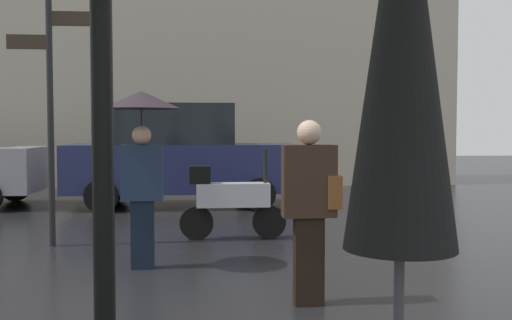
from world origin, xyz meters
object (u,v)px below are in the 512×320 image
at_px(pedestrian_with_bag, 311,201).
at_px(parked_car_right, 179,155).
at_px(folded_patio_umbrella_far, 402,64).
at_px(street_signpost, 51,98).
at_px(pedestrian_with_umbrella, 142,135).
at_px(parked_scooter, 230,199).

distance_m(pedestrian_with_bag, parked_car_right, 6.93).
relative_size(folded_patio_umbrella_far, parked_car_right, 0.57).
distance_m(pedestrian_with_bag, street_signpost, 4.14).
height_order(folded_patio_umbrella_far, pedestrian_with_umbrella, folded_patio_umbrella_far).
bearing_deg(parked_scooter, pedestrian_with_bag, -58.01).
bearing_deg(folded_patio_umbrella_far, parked_car_right, 96.14).
distance_m(pedestrian_with_umbrella, street_signpost, 1.92).
xyz_separation_m(folded_patio_umbrella_far, street_signpost, (-2.55, 5.91, 0.19)).
height_order(parked_scooter, parked_car_right, parked_car_right).
bearing_deg(parked_scooter, folded_patio_umbrella_far, -65.23).
height_order(pedestrian_with_bag, parked_scooter, pedestrian_with_bag).
relative_size(pedestrian_with_umbrella, pedestrian_with_bag, 1.21).
bearing_deg(folded_patio_umbrella_far, parked_scooter, 92.39).
bearing_deg(folded_patio_umbrella_far, pedestrian_with_umbrella, 105.76).
xyz_separation_m(parked_car_right, street_signpost, (-1.49, -3.95, 0.91)).
relative_size(parked_scooter, parked_car_right, 0.33).
relative_size(folded_patio_umbrella_far, parked_scooter, 1.73).
height_order(pedestrian_with_umbrella, street_signpost, street_signpost).
height_order(parked_car_right, street_signpost, street_signpost).
distance_m(folded_patio_umbrella_far, pedestrian_with_umbrella, 4.73).
distance_m(folded_patio_umbrella_far, parked_car_right, 9.94).
xyz_separation_m(pedestrian_with_umbrella, parked_car_right, (0.22, 5.31, -0.45)).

